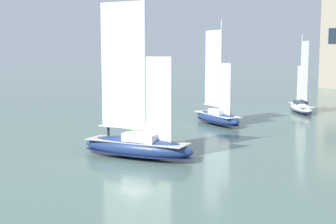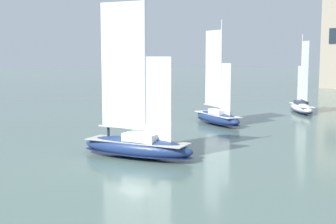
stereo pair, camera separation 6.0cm
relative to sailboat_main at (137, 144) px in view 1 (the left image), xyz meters
name	(u,v)px [view 1 (the left image)]	position (x,y,z in m)	size (l,w,h in m)	color
ground_plane	(137,157)	(-0.01, 0.00, -1.00)	(400.00, 400.00, 0.00)	slate
sailboat_main	(137,144)	(0.00, 0.00, 0.00)	(9.32, 5.93, 12.45)	navy
sailboat_moored_far_slip	(301,106)	(-7.50, 32.13, -0.16)	(6.89, 6.37, 10.11)	white
sailboat_moored_outer_mooring	(217,116)	(-7.53, 16.44, -0.09)	(8.40, 4.30, 11.12)	navy
channel_buoy	(132,125)	(-9.56, 6.54, -0.38)	(0.87, 0.87, 1.60)	green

